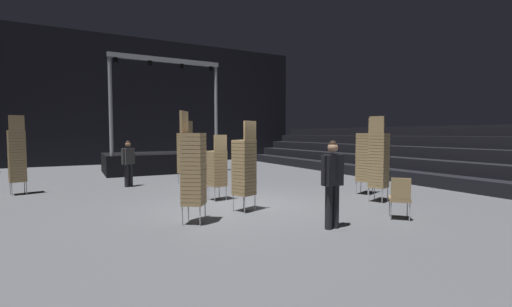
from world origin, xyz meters
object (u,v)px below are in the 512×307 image
(man_with_tie, at_px, (333,179))
(chair_stack_rear_left, at_px, (365,156))
(chair_stack_front_left, at_px, (193,168))
(chair_stack_mid_centre, at_px, (217,167))
(chair_stack_mid_left, at_px, (244,166))
(crew_worker_near_stage, at_px, (128,161))
(chair_stack_mid_right, at_px, (185,152))
(loose_chair_near_man, at_px, (400,196))
(chair_stack_front_right, at_px, (17,155))
(chair_stack_rear_right, at_px, (379,159))
(stage_riser, at_px, (162,160))

(man_with_tie, distance_m, chair_stack_rear_left, 4.39)
(chair_stack_front_left, distance_m, chair_stack_mid_centre, 2.59)
(chair_stack_mid_left, bearing_deg, chair_stack_mid_centre, 71.07)
(man_with_tie, bearing_deg, crew_worker_near_stage, -72.66)
(chair_stack_front_left, bearing_deg, chair_stack_rear_left, 134.34)
(chair_stack_front_left, relative_size, chair_stack_mid_right, 1.00)
(loose_chair_near_man, bearing_deg, chair_stack_mid_left, -176.70)
(crew_worker_near_stage, bearing_deg, chair_stack_mid_right, 143.36)
(chair_stack_mid_centre, bearing_deg, chair_stack_rear_left, -26.19)
(chair_stack_front_left, distance_m, chair_stack_front_right, 7.04)
(chair_stack_front_right, height_order, chair_stack_mid_right, chair_stack_front_right)
(loose_chair_near_man, bearing_deg, man_with_tie, -139.74)
(chair_stack_front_left, height_order, loose_chair_near_man, chair_stack_front_left)
(loose_chair_near_man, bearing_deg, chair_stack_mid_centre, 169.28)
(chair_stack_mid_centre, distance_m, chair_stack_rear_left, 4.67)
(man_with_tie, bearing_deg, chair_stack_rear_left, -146.82)
(crew_worker_near_stage, xyz_separation_m, loose_chair_near_man, (4.67, -7.82, -0.40))
(chair_stack_front_left, xyz_separation_m, chair_stack_mid_left, (1.46, 0.53, -0.08))
(crew_worker_near_stage, bearing_deg, chair_stack_mid_centre, 83.41)
(chair_stack_mid_centre, height_order, loose_chair_near_man, chair_stack_mid_centre)
(chair_stack_mid_left, distance_m, chair_stack_rear_left, 4.43)
(chair_stack_rear_left, xyz_separation_m, loose_chair_near_man, (-1.72, -2.73, -0.66))
(chair_stack_front_left, bearing_deg, chair_stack_rear_right, 123.84)
(stage_riser, bearing_deg, man_with_tie, -86.82)
(chair_stack_front_right, bearing_deg, chair_stack_rear_right, -47.81)
(man_with_tie, height_order, chair_stack_front_right, chair_stack_front_right)
(chair_stack_mid_left, bearing_deg, chair_stack_rear_right, -31.86)
(chair_stack_mid_left, bearing_deg, crew_worker_near_stage, 88.50)
(chair_stack_front_left, relative_size, chair_stack_rear_right, 1.00)
(man_with_tie, relative_size, chair_stack_mid_left, 0.80)
(chair_stack_mid_right, relative_size, chair_stack_rear_right, 1.00)
(chair_stack_mid_centre, xyz_separation_m, chair_stack_rear_right, (3.91, -2.34, 0.25))
(chair_stack_front_right, bearing_deg, chair_stack_front_left, -71.30)
(chair_stack_mid_left, xyz_separation_m, crew_worker_near_stage, (-1.97, 5.44, -0.18))
(chair_stack_front_right, xyz_separation_m, chair_stack_rear_right, (9.11, -6.11, -0.04))
(chair_stack_mid_centre, bearing_deg, man_with_tie, -86.50)
(chair_stack_mid_left, xyz_separation_m, chair_stack_mid_centre, (-0.07, 1.63, -0.17))
(stage_riser, relative_size, chair_stack_front_right, 2.19)
(chair_stack_rear_right, bearing_deg, chair_stack_mid_left, -120.76)
(chair_stack_front_right, distance_m, chair_stack_rear_left, 10.91)
(chair_stack_rear_left, bearing_deg, chair_stack_rear_right, -141.42)
(chair_stack_mid_left, xyz_separation_m, chair_stack_mid_right, (0.08, 5.32, 0.08))
(chair_stack_rear_left, relative_size, loose_chair_near_man, 2.53)
(chair_stack_mid_right, relative_size, crew_worker_near_stage, 1.44)
(chair_stack_front_right, relative_size, chair_stack_rear_left, 1.04)
(man_with_tie, height_order, chair_stack_front_left, chair_stack_front_left)
(man_with_tie, distance_m, chair_stack_mid_right, 7.59)
(man_with_tie, xyz_separation_m, chair_stack_mid_centre, (-0.95, 3.87, -0.07))
(man_with_tie, relative_size, chair_stack_rear_left, 0.74)
(stage_riser, xyz_separation_m, chair_stack_rear_left, (4.21, -9.57, 0.62))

